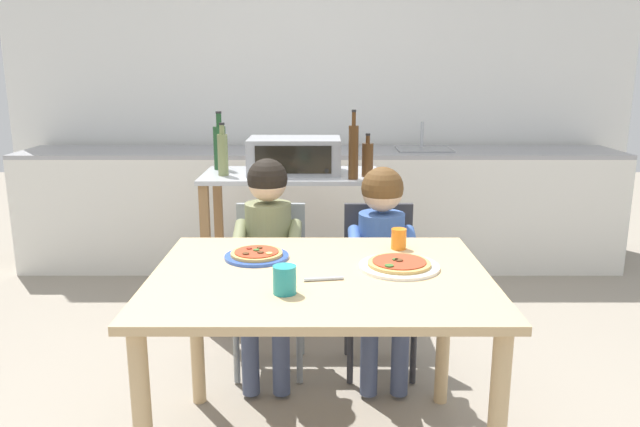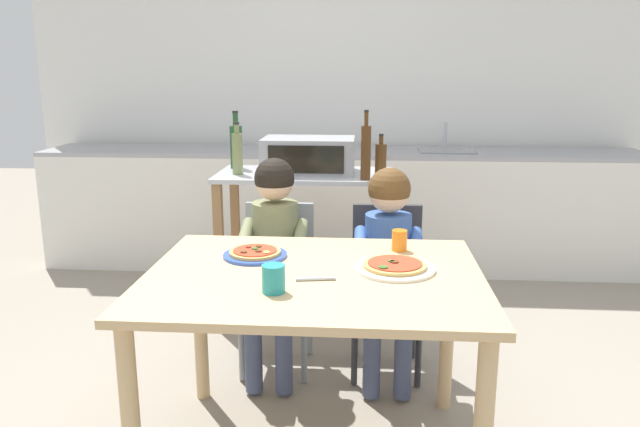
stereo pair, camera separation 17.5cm
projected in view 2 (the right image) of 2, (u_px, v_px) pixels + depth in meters
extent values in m
plane|color=gray|center=(331.00, 336.00, 3.48)|extent=(11.17, 11.17, 0.00)
cube|color=white|center=(344.00, 85.00, 4.85)|extent=(4.93, 0.12, 2.70)
cube|color=silver|center=(341.00, 210.00, 4.66)|extent=(4.43, 0.60, 0.85)
cube|color=#9E9EA3|center=(341.00, 152.00, 4.56)|extent=(4.43, 0.60, 0.03)
cube|color=gray|center=(447.00, 151.00, 4.50)|extent=(0.40, 0.33, 0.02)
cylinder|color=#B7BABF|center=(445.00, 136.00, 4.59)|extent=(0.02, 0.02, 0.20)
cube|color=#B7BABF|center=(306.00, 175.00, 3.55)|extent=(1.02, 0.53, 0.02)
cube|color=olive|center=(306.00, 268.00, 3.68)|extent=(0.94, 0.48, 0.02)
cube|color=olive|center=(220.00, 258.00, 3.47)|extent=(0.05, 0.05, 0.86)
cube|color=olive|center=(386.00, 262.00, 3.40)|extent=(0.05, 0.05, 0.86)
cube|color=olive|center=(236.00, 237.00, 3.90)|extent=(0.05, 0.05, 0.86)
cube|color=olive|center=(384.00, 240.00, 3.83)|extent=(0.05, 0.05, 0.86)
cube|color=#999BA0|center=(309.00, 155.00, 3.54)|extent=(0.53, 0.33, 0.20)
cube|color=black|center=(306.00, 160.00, 3.37)|extent=(0.42, 0.01, 0.15)
cylinder|color=black|center=(339.00, 171.00, 3.37)|extent=(0.02, 0.01, 0.02)
cylinder|color=olive|center=(237.00, 154.00, 3.48)|extent=(0.06, 0.06, 0.23)
cylinder|color=olive|center=(237.00, 129.00, 3.44)|extent=(0.03, 0.03, 0.05)
cylinder|color=black|center=(236.00, 123.00, 3.44)|extent=(0.03, 0.03, 0.01)
cylinder|color=#4C2D14|center=(366.00, 153.00, 3.30)|extent=(0.05, 0.05, 0.29)
cylinder|color=#4C2D14|center=(366.00, 119.00, 3.26)|extent=(0.02, 0.02, 0.07)
cylinder|color=black|center=(366.00, 111.00, 3.25)|extent=(0.02, 0.02, 0.01)
cylinder|color=#4C2D14|center=(381.00, 161.00, 3.39)|extent=(0.06, 0.06, 0.19)
cylinder|color=#4C2D14|center=(381.00, 140.00, 3.36)|extent=(0.02, 0.02, 0.04)
cylinder|color=black|center=(381.00, 135.00, 3.35)|extent=(0.03, 0.03, 0.01)
cylinder|color=#1E4723|center=(236.00, 147.00, 3.69)|extent=(0.07, 0.07, 0.26)
cylinder|color=#1E4723|center=(235.00, 119.00, 3.65)|extent=(0.03, 0.03, 0.08)
cylinder|color=black|center=(235.00, 112.00, 3.64)|extent=(0.03, 0.03, 0.01)
cube|color=tan|center=(314.00, 277.00, 2.22)|extent=(1.22, 0.95, 0.03)
cylinder|color=tan|center=(200.00, 323.00, 2.75)|extent=(0.06, 0.06, 0.73)
cylinder|color=tan|center=(447.00, 331.00, 2.67)|extent=(0.06, 0.06, 0.73)
cube|color=gray|center=(276.00, 285.00, 3.01)|extent=(0.36, 0.36, 0.04)
cube|color=gray|center=(280.00, 239.00, 3.12)|extent=(0.34, 0.03, 0.38)
cylinder|color=gray|center=(304.00, 341.00, 2.90)|extent=(0.03, 0.03, 0.42)
cylinder|color=gray|center=(241.00, 339.00, 2.92)|extent=(0.03, 0.03, 0.42)
cylinder|color=gray|center=(310.00, 316.00, 3.19)|extent=(0.03, 0.03, 0.42)
cylinder|color=gray|center=(253.00, 314.00, 3.22)|extent=(0.03, 0.03, 0.42)
cube|color=#333338|center=(387.00, 288.00, 2.97)|extent=(0.36, 0.36, 0.04)
cube|color=#333338|center=(387.00, 242.00, 3.08)|extent=(0.34, 0.03, 0.38)
cylinder|color=#333338|center=(419.00, 345.00, 2.86)|extent=(0.03, 0.03, 0.42)
cylinder|color=#333338|center=(355.00, 343.00, 2.88)|extent=(0.03, 0.03, 0.42)
cylinder|color=#333338|center=(414.00, 319.00, 3.15)|extent=(0.03, 0.03, 0.42)
cylinder|color=#333338|center=(356.00, 318.00, 3.17)|extent=(0.03, 0.03, 0.42)
cube|color=#424C6B|center=(287.00, 288.00, 2.86)|extent=(0.10, 0.30, 0.10)
cylinder|color=#424C6B|center=(284.00, 348.00, 2.79)|extent=(0.08, 0.08, 0.44)
cube|color=#424C6B|center=(257.00, 287.00, 2.87)|extent=(0.10, 0.30, 0.10)
cylinder|color=#424C6B|center=(253.00, 347.00, 2.80)|extent=(0.08, 0.08, 0.44)
cylinder|color=#7A7F56|center=(300.00, 239.00, 2.84)|extent=(0.06, 0.26, 0.15)
cylinder|color=#7A7F56|center=(245.00, 238.00, 2.86)|extent=(0.06, 0.26, 0.15)
cylinder|color=#7A7F56|center=(275.00, 240.00, 2.96)|extent=(0.22, 0.22, 0.38)
sphere|color=beige|center=(274.00, 181.00, 2.89)|extent=(0.18, 0.18, 0.18)
sphere|color=black|center=(274.00, 178.00, 2.88)|extent=(0.19, 0.19, 0.19)
cube|color=#424C6B|center=(403.00, 291.00, 2.82)|extent=(0.10, 0.30, 0.10)
cylinder|color=#424C6B|center=(403.00, 352.00, 2.74)|extent=(0.08, 0.08, 0.44)
cube|color=#424C6B|center=(373.00, 290.00, 2.83)|extent=(0.10, 0.30, 0.10)
cylinder|color=#424C6B|center=(372.00, 351.00, 2.75)|extent=(0.08, 0.08, 0.44)
cylinder|color=#3D60A8|center=(417.00, 248.00, 2.80)|extent=(0.06, 0.26, 0.15)
cylinder|color=#3D60A8|center=(360.00, 247.00, 2.82)|extent=(0.06, 0.26, 0.15)
cylinder|color=#3D60A8|center=(388.00, 248.00, 2.92)|extent=(0.22, 0.22, 0.33)
sphere|color=beige|center=(389.00, 192.00, 2.86)|extent=(0.19, 0.19, 0.19)
sphere|color=brown|center=(389.00, 189.00, 2.85)|extent=(0.20, 0.20, 0.20)
cylinder|color=#3356B7|center=(255.00, 255.00, 2.41)|extent=(0.25, 0.25, 0.01)
cylinder|color=tan|center=(255.00, 252.00, 2.40)|extent=(0.20, 0.20, 0.01)
cylinder|color=#B23D23|center=(255.00, 250.00, 2.40)|extent=(0.17, 0.17, 0.00)
cylinder|color=maroon|center=(248.00, 247.00, 2.43)|extent=(0.02, 0.02, 0.01)
cylinder|color=#DBC666|center=(266.00, 252.00, 2.36)|extent=(0.03, 0.03, 0.01)
cylinder|color=#563319|center=(244.00, 252.00, 2.37)|extent=(0.03, 0.03, 0.01)
cylinder|color=#563319|center=(258.00, 251.00, 2.38)|extent=(0.03, 0.03, 0.01)
cylinder|color=#563319|center=(259.00, 246.00, 2.44)|extent=(0.02, 0.02, 0.01)
cylinder|color=#386628|center=(255.00, 249.00, 2.41)|extent=(0.02, 0.02, 0.01)
cylinder|color=white|center=(395.00, 268.00, 2.25)|extent=(0.30, 0.30, 0.01)
cylinder|color=tan|center=(395.00, 265.00, 2.24)|extent=(0.23, 0.23, 0.01)
cylinder|color=#B23D23|center=(395.00, 263.00, 2.24)|extent=(0.20, 0.20, 0.00)
cylinder|color=#563319|center=(394.00, 262.00, 2.24)|extent=(0.03, 0.03, 0.01)
cylinder|color=#386628|center=(391.00, 261.00, 2.25)|extent=(0.02, 0.02, 0.01)
cylinder|color=#386628|center=(383.00, 267.00, 2.18)|extent=(0.03, 0.03, 0.01)
cylinder|color=orange|center=(399.00, 240.00, 2.48)|extent=(0.06, 0.06, 0.08)
cylinder|color=teal|center=(274.00, 279.00, 2.01)|extent=(0.08, 0.08, 0.09)
cylinder|color=#B7BABF|center=(316.00, 279.00, 2.13)|extent=(0.14, 0.03, 0.01)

